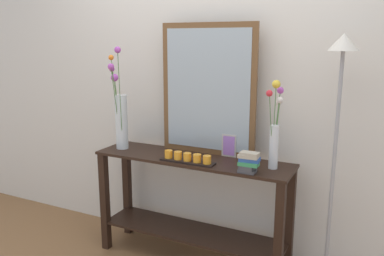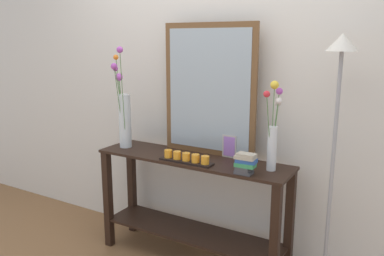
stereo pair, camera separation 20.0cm
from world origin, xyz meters
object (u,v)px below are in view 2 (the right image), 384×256
at_px(console_table, 192,198).
at_px(tall_vase_left, 124,114).
at_px(book_stack, 245,163).
at_px(mirror_leaning, 209,90).
at_px(floor_lamp, 336,127).
at_px(picture_frame_small, 229,146).
at_px(vase_right, 273,133).
at_px(candle_tray, 186,158).

bearing_deg(console_table, tall_vase_left, -178.44).
height_order(tall_vase_left, book_stack, tall_vase_left).
distance_m(mirror_leaning, floor_lamp, 0.93).
bearing_deg(book_stack, floor_lamp, 18.86).
height_order(console_table, book_stack, book_stack).
height_order(picture_frame_small, floor_lamp, floor_lamp).
xyz_separation_m(vase_right, candle_tray, (-0.56, -0.14, -0.22)).
relative_size(console_table, book_stack, 10.33).
xyz_separation_m(vase_right, book_stack, (-0.12, -0.15, -0.18)).
bearing_deg(tall_vase_left, picture_frame_small, 10.91).
bearing_deg(floor_lamp, picture_frame_small, 172.14).
distance_m(candle_tray, book_stack, 0.44).
bearing_deg(console_table, vase_right, 2.72).
xyz_separation_m(candle_tray, picture_frame_small, (0.21, 0.26, 0.05)).
height_order(candle_tray, book_stack, book_stack).
bearing_deg(tall_vase_left, mirror_leaning, 14.78).
xyz_separation_m(candle_tray, book_stack, (0.44, -0.01, 0.04)).
xyz_separation_m(console_table, tall_vase_left, (-0.60, -0.02, 0.57)).
height_order(picture_frame_small, book_stack, picture_frame_small).
xyz_separation_m(tall_vase_left, candle_tray, (0.62, -0.10, -0.23)).
bearing_deg(tall_vase_left, candle_tray, -8.82).
relative_size(vase_right, candle_tray, 1.48).
bearing_deg(mirror_leaning, console_table, -107.87).
bearing_deg(vase_right, candle_tray, -165.93).
height_order(candle_tray, picture_frame_small, picture_frame_small).
bearing_deg(floor_lamp, tall_vase_left, -177.83).
height_order(tall_vase_left, picture_frame_small, tall_vase_left).
relative_size(vase_right, floor_lamp, 0.35).
bearing_deg(tall_vase_left, book_stack, -5.88).
distance_m(book_stack, floor_lamp, 0.58).
bearing_deg(picture_frame_small, mirror_leaning, 175.99).
relative_size(console_table, vase_right, 2.50).
relative_size(vase_right, book_stack, 4.13).
relative_size(tall_vase_left, vase_right, 1.35).
xyz_separation_m(mirror_leaning, vase_right, (0.53, -0.13, -0.22)).
bearing_deg(mirror_leaning, book_stack, -34.34).
xyz_separation_m(vase_right, picture_frame_small, (-0.36, 0.12, -0.17)).
bearing_deg(floor_lamp, candle_tray, -170.56).
relative_size(picture_frame_small, book_stack, 1.17).
bearing_deg(candle_tray, console_table, 100.40).
relative_size(candle_tray, book_stack, 2.80).
bearing_deg(mirror_leaning, floor_lamp, -7.12).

